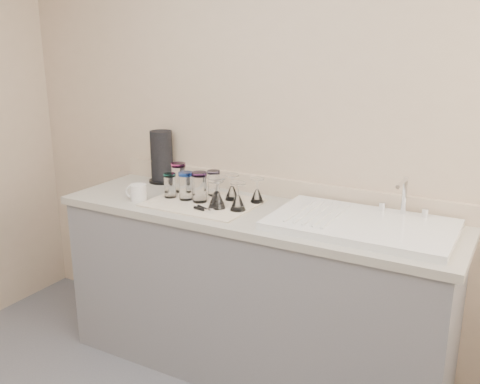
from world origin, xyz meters
The scene contains 17 objects.
room_envelope centered at (0.00, 0.00, 1.56)m, with size 3.54×3.50×2.52m.
counter_unit centered at (0.00, 1.20, 0.45)m, with size 2.06×0.62×0.90m.
sink_unit centered at (0.55, 1.20, 0.92)m, with size 0.82×0.50×0.22m.
dish_towel centered at (-0.29, 1.17, 0.90)m, with size 0.55×0.42×0.01m, color white.
tumbler_teal centered at (-0.52, 1.28, 0.99)m, with size 0.08×0.08×0.16m.
tumbler_purple centered at (-0.30, 1.30, 0.98)m, with size 0.07×0.07×0.14m.
tumbler_magenta centered at (-0.49, 1.16, 0.97)m, with size 0.07×0.07×0.13m.
tumbler_blue centered at (-0.39, 1.16, 0.98)m, with size 0.08×0.08×0.15m.
tumbler_lavender centered at (-0.30, 1.17, 0.99)m, with size 0.08×0.08×0.16m.
goblet_back_left centered at (-0.17, 1.28, 0.95)m, with size 0.08×0.08×0.14m.
goblet_back_right centered at (-0.04, 1.31, 0.95)m, with size 0.07×0.07×0.13m.
goblet_front_left centered at (-0.17, 1.12, 0.96)m, with size 0.09×0.09×0.16m.
goblet_front_right centered at (-0.06, 1.14, 0.96)m, with size 0.08×0.08×0.14m.
goblet_extra centered at (-0.18, 1.13, 0.96)m, with size 0.08×0.08×0.14m.
can_opener centered at (-0.20, 1.05, 0.92)m, with size 0.12×0.07×0.02m.
white_mug centered at (-0.61, 1.04, 0.94)m, with size 0.13×0.10×0.09m.
paper_towel_roll centered at (-0.74, 1.42, 1.05)m, with size 0.16×0.16×0.31m.
Camera 1 is at (1.18, -1.07, 1.74)m, focal length 40.00 mm.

